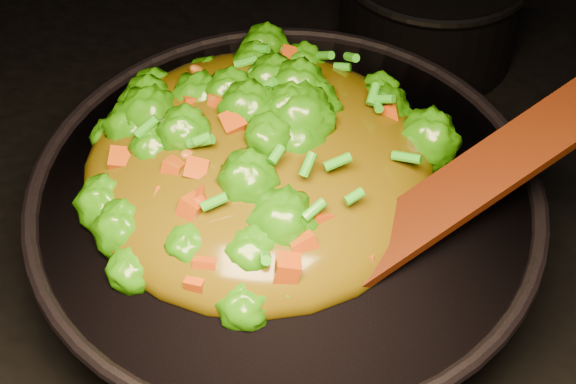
% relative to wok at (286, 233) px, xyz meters
% --- Properties ---
extents(wok, '(0.52, 0.52, 0.13)m').
position_rel_wok_xyz_m(wok, '(0.00, 0.00, 0.00)').
color(wok, black).
rests_on(wok, stovetop).
extents(stir_fry, '(0.41, 0.41, 0.11)m').
position_rel_wok_xyz_m(stir_fry, '(-0.03, 0.01, 0.12)').
color(stir_fry, '#257408').
rests_on(stir_fry, wok).
extents(spatula, '(0.28, 0.25, 0.14)m').
position_rel_wok_xyz_m(spatula, '(0.17, 0.00, 0.12)').
color(spatula, '#3D1D07').
rests_on(spatula, wok).
extents(back_pot, '(0.30, 0.30, 0.13)m').
position_rel_wok_xyz_m(back_pot, '(0.09, 0.40, 0.00)').
color(back_pot, black).
rests_on(back_pot, stovetop).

